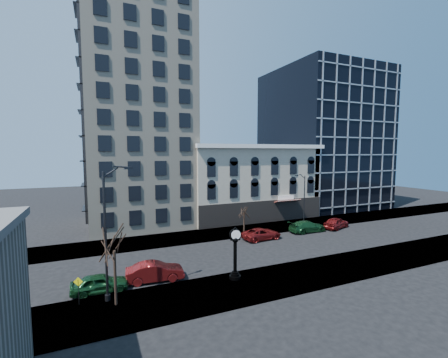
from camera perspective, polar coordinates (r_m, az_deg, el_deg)
name	(u,v)px	position (r m, az deg, el deg)	size (l,w,h in m)	color
ground	(222,255)	(34.02, -0.43, -14.24)	(160.00, 160.00, 0.00)	black
sidewalk_far	(199,236)	(41.14, -4.86, -10.72)	(160.00, 6.00, 0.12)	gray
sidewalk_near	(258,283)	(27.33, 6.51, -19.16)	(160.00, 6.00, 0.12)	gray
cream_tower	(137,100)	(49.50, -16.17, 14.28)	(15.90, 15.40, 42.50)	beige
victorian_row	(250,183)	(51.90, 4.93, -0.72)	(22.60, 11.19, 12.50)	#B8AF98
glass_office	(322,139)	(67.33, 18.16, 7.21)	(20.00, 20.15, 28.00)	black
street_clock	(235,255)	(27.19, 2.13, -14.34)	(1.06, 1.06, 4.67)	black
street_lamp_near	(114,197)	(23.89, -20.16, -3.27)	(2.60, 1.06, 10.35)	black
street_lamp_far	(302,187)	(45.27, 14.64, -1.40)	(2.06, 0.76, 8.13)	black
bare_tree_near	(114,239)	(23.38, -20.24, -10.66)	(3.80, 3.80, 6.53)	#302118
bare_tree_far	(244,209)	(41.94, 3.87, -5.76)	(2.51, 2.51, 4.31)	#302118
warning_sign	(78,286)	(25.52, -26.00, -17.83)	(0.65, 0.28, 2.09)	black
car_near_a	(100,283)	(27.44, -22.56, -17.87)	(1.77, 4.39, 1.50)	#143F1E
car_near_b	(155,272)	(28.18, -13.00, -16.80)	(1.74, 5.00, 1.65)	maroon
car_far_a	(262,234)	(39.70, 7.17, -10.32)	(2.42, 5.26, 1.46)	maroon
car_far_b	(307,226)	(44.47, 15.59, -8.69)	(2.24, 5.51, 1.60)	#143F1E
car_far_c	(336,223)	(47.80, 20.59, -7.83)	(1.96, 4.88, 1.66)	maroon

